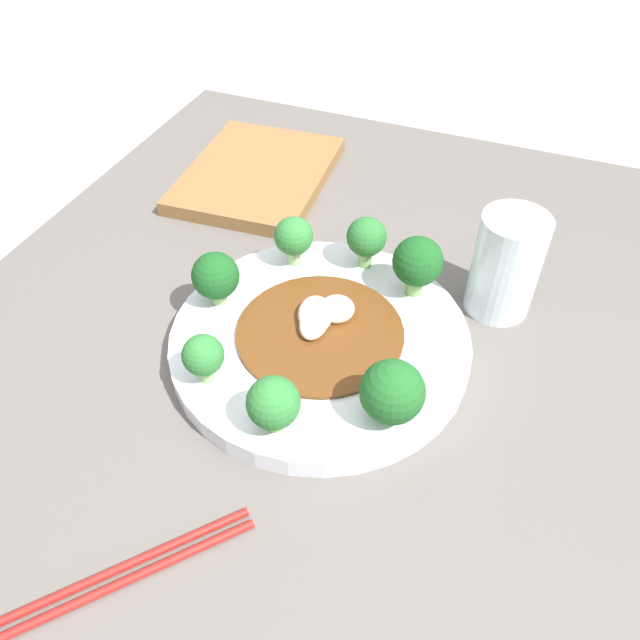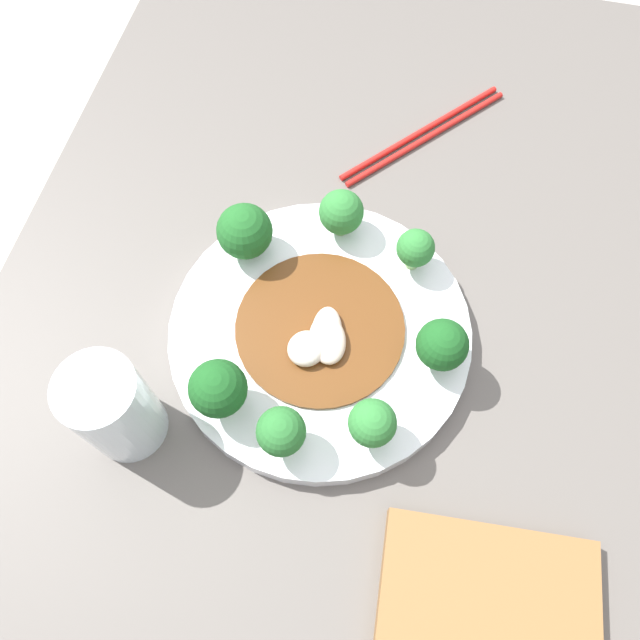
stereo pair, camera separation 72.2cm
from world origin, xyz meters
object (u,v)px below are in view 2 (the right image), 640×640
Objects in this scene: broccoli_north at (442,345)px; broccoli_southwest at (245,232)px; drinking_glass at (114,409)px; broccoli_northeast at (372,423)px; broccoli_southeast at (218,389)px; chopsticks at (424,135)px; plate at (320,333)px; stirfry_center at (320,333)px; broccoli_east at (281,432)px; broccoli_northwest at (415,249)px; broccoli_west at (341,212)px.

broccoli_southwest is at bearing -110.45° from broccoli_north.
broccoli_northeast is at bearing 99.54° from drinking_glass.
drinking_glass reaches higher than broccoli_southeast.
broccoli_northeast is 0.23m from drinking_glass.
broccoli_northeast is 0.85× the size of broccoli_southeast.
broccoli_southwest reaches higher than chopsticks.
stirfry_center reaches higher than plate.
broccoli_north is 0.21m from broccoli_southeast.
broccoli_southwest is at bearing -129.59° from stirfry_center.
plate is at bearing 52.53° from broccoli_southwest.
stirfry_center is 0.88× the size of chopsticks.
broccoli_east is at bearing 24.49° from broccoli_southwest.
broccoli_east is 0.07m from broccoli_southeast.
broccoli_northwest is at bearing 134.03° from drinking_glass.
broccoli_east is at bearing -3.35° from plate.
broccoli_southeast reaches higher than broccoli_north.
plate is 1.58× the size of chopsticks.
broccoli_northeast is 0.40m from chopsticks.
drinking_glass reaches higher than broccoli_east.
stirfry_center is (0.00, -0.12, -0.03)m from broccoli_north.
broccoli_northwest is 0.76× the size of broccoli_southeast.
broccoli_north is 0.87× the size of broccoli_southeast.
broccoli_west is 0.29× the size of chopsticks.
broccoli_west is (-0.13, -0.13, -0.00)m from broccoli_north.
broccoli_southeast is (-0.03, -0.07, 0.00)m from broccoli_east.
drinking_glass is (0.04, -0.09, -0.01)m from broccoli_southeast.
chopsticks is at bearing -175.87° from broccoli_northwest.
broccoli_northwest is 0.18m from broccoli_southwest.
broccoli_east is (0.20, 0.09, 0.00)m from broccoli_southwest.
broccoli_northeast is at bearing 90.49° from broccoli_southeast.
chopsticks is at bearing 143.56° from broccoli_southwest.
broccoli_east reaches higher than broccoli_northwest.
stirfry_center reaches higher than chopsticks.
broccoli_northeast is 0.14m from broccoli_southeast.
chopsticks is at bearing 167.60° from plate.
broccoli_northeast is 0.08m from broccoli_east.
drinking_glass is at bearing -16.67° from broccoli_southwest.
broccoli_northwest is 0.21m from chopsticks.
broccoli_west reaches higher than plate.
chopsticks is at bearing 160.73° from broccoli_southeast.
drinking_glass reaches higher than broccoli_northwest.
drinking_glass is at bearing -66.87° from broccoli_southeast.
drinking_glass reaches higher than plate.
broccoli_northeast reaches higher than stirfry_center.
broccoli_northeast is at bearing 0.82° from chopsticks.
plate is at bearing -144.10° from broccoli_northeast.
plate is at bearing -39.57° from broccoli_northwest.
broccoli_west is 0.25m from broccoli_east.
plate is 4.97× the size of broccoli_east.
broccoli_southeast is 0.42m from chopsticks.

